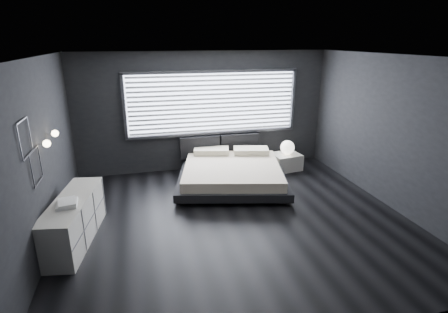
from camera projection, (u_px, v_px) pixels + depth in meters
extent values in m
plane|color=black|center=(236.00, 219.00, 6.24)|extent=(6.00, 6.00, 0.00)
plane|color=silver|center=(238.00, 56.00, 5.34)|extent=(6.00, 6.00, 0.00)
cube|color=black|center=(205.00, 112.00, 8.32)|extent=(6.00, 0.04, 2.80)
cube|color=black|center=(318.00, 225.00, 3.26)|extent=(6.00, 0.04, 2.80)
cube|color=black|center=(39.00, 158.00, 5.10)|extent=(0.04, 5.50, 2.80)
cube|color=black|center=(392.00, 133.00, 6.48)|extent=(0.04, 5.50, 2.80)
cube|color=white|center=(213.00, 103.00, 8.28)|extent=(4.00, 0.02, 1.38)
cube|color=#47474C|center=(124.00, 107.00, 7.78)|extent=(0.06, 0.08, 1.48)
cube|color=#47474C|center=(293.00, 100.00, 8.72)|extent=(0.06, 0.08, 1.48)
cube|color=#47474C|center=(213.00, 72.00, 8.02)|extent=(4.14, 0.08, 0.06)
cube|color=#47474C|center=(213.00, 133.00, 8.48)|extent=(4.14, 0.08, 0.06)
cube|color=silver|center=(213.00, 103.00, 8.22)|extent=(3.94, 0.03, 1.32)
cube|color=black|center=(200.00, 147.00, 8.45)|extent=(0.96, 0.16, 0.52)
cube|color=black|center=(239.00, 144.00, 8.68)|extent=(0.96, 0.16, 0.52)
cylinder|color=silver|center=(42.00, 144.00, 5.09)|extent=(0.10, 0.02, 0.02)
sphere|color=#FFE5B7|center=(47.00, 144.00, 5.11)|extent=(0.11, 0.11, 0.11)
cylinder|color=silver|center=(50.00, 134.00, 5.64)|extent=(0.10, 0.02, 0.02)
sphere|color=#FFE5B7|center=(55.00, 133.00, 5.66)|extent=(0.11, 0.11, 0.11)
cube|color=#47474C|center=(22.00, 121.00, 4.38)|extent=(0.01, 0.46, 0.02)
cube|color=#47474C|center=(28.00, 155.00, 4.53)|extent=(0.01, 0.46, 0.02)
cube|color=#47474C|center=(30.00, 134.00, 4.66)|extent=(0.01, 0.02, 0.46)
cube|color=#47474C|center=(20.00, 143.00, 4.24)|extent=(0.01, 0.02, 0.46)
cube|color=#47474C|center=(33.00, 150.00, 4.76)|extent=(0.01, 0.46, 0.02)
cube|color=#47474C|center=(39.00, 182.00, 4.91)|extent=(0.01, 0.46, 0.02)
cube|color=#47474C|center=(40.00, 161.00, 5.05)|extent=(0.01, 0.02, 0.46)
cube|color=#47474C|center=(32.00, 172.00, 4.62)|extent=(0.01, 0.02, 0.46)
cube|color=black|center=(183.00, 201.00, 6.84)|extent=(0.15, 0.15, 0.08)
cube|color=black|center=(284.00, 201.00, 6.85)|extent=(0.15, 0.15, 0.08)
cube|color=black|center=(190.00, 169.00, 8.52)|extent=(0.15, 0.15, 0.08)
cube|color=black|center=(271.00, 169.00, 8.53)|extent=(0.15, 0.15, 0.08)
cube|color=black|center=(232.00, 178.00, 7.64)|extent=(2.75, 2.67, 0.17)
cube|color=beige|center=(232.00, 170.00, 7.58)|extent=(2.47, 2.47, 0.21)
cube|color=beige|center=(211.00, 151.00, 8.30)|extent=(0.89, 0.62, 0.14)
cube|color=beige|center=(251.00, 151.00, 8.30)|extent=(0.89, 0.62, 0.14)
cube|color=beige|center=(286.00, 162.00, 8.57)|extent=(0.74, 0.64, 0.39)
sphere|color=white|center=(287.00, 147.00, 8.46)|extent=(0.33, 0.33, 0.33)
cube|color=beige|center=(74.00, 220.00, 5.48)|extent=(0.79, 1.84, 0.71)
cube|color=#47474C|center=(91.00, 219.00, 5.50)|extent=(0.30, 1.74, 0.69)
cube|color=white|center=(67.00, 204.00, 5.17)|extent=(0.31, 0.39, 0.04)
cube|color=white|center=(67.00, 202.00, 5.14)|extent=(0.29, 0.36, 0.03)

